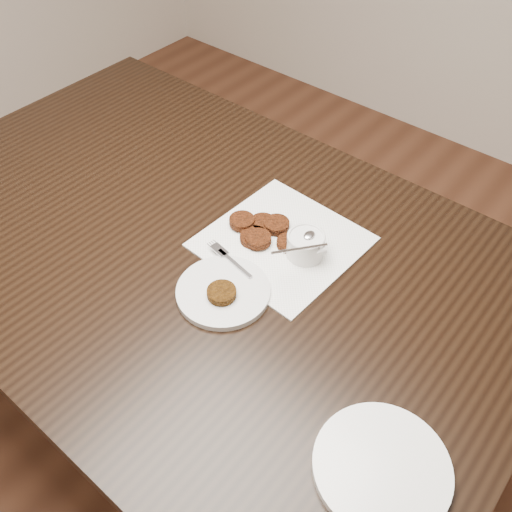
{
  "coord_description": "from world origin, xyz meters",
  "views": [
    {
      "loc": [
        0.63,
        -0.47,
        1.62
      ],
      "look_at": [
        0.13,
        0.14,
        0.8
      ],
      "focal_mm": 39.02,
      "sensor_mm": 36.0,
      "label": 1
    }
  ],
  "objects_px": {
    "table": "(203,336)",
    "napkin": "(282,242)",
    "plate_with_patty": "(223,289)",
    "plate_empty": "(382,467)",
    "sauce_ramekin": "(306,235)"
  },
  "relations": [
    {
      "from": "table",
      "to": "napkin",
      "type": "distance_m",
      "value": 0.43
    },
    {
      "from": "napkin",
      "to": "plate_empty",
      "type": "relative_size",
      "value": 1.43
    },
    {
      "from": "table",
      "to": "sauce_ramekin",
      "type": "relative_size",
      "value": 13.33
    },
    {
      "from": "table",
      "to": "plate_with_patty",
      "type": "xyz_separation_m",
      "value": [
        0.17,
        -0.08,
        0.39
      ]
    },
    {
      "from": "sauce_ramekin",
      "to": "plate_empty",
      "type": "relative_size",
      "value": 0.52
    },
    {
      "from": "table",
      "to": "sauce_ramekin",
      "type": "height_order",
      "value": "sauce_ramekin"
    },
    {
      "from": "plate_empty",
      "to": "napkin",
      "type": "bearing_deg",
      "value": 144.98
    },
    {
      "from": "napkin",
      "to": "plate_empty",
      "type": "bearing_deg",
      "value": -35.02
    },
    {
      "from": "napkin",
      "to": "plate_empty",
      "type": "distance_m",
      "value": 0.53
    },
    {
      "from": "napkin",
      "to": "plate_empty",
      "type": "height_order",
      "value": "plate_empty"
    },
    {
      "from": "napkin",
      "to": "plate_with_patty",
      "type": "bearing_deg",
      "value": -90.12
    },
    {
      "from": "table",
      "to": "plate_empty",
      "type": "bearing_deg",
      "value": -17.38
    },
    {
      "from": "table",
      "to": "napkin",
      "type": "xyz_separation_m",
      "value": [
        0.17,
        0.12,
        0.38
      ]
    },
    {
      "from": "plate_with_patty",
      "to": "plate_empty",
      "type": "relative_size",
      "value": 0.88
    },
    {
      "from": "plate_with_patty",
      "to": "plate_empty",
      "type": "bearing_deg",
      "value": -14.28
    }
  ]
}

